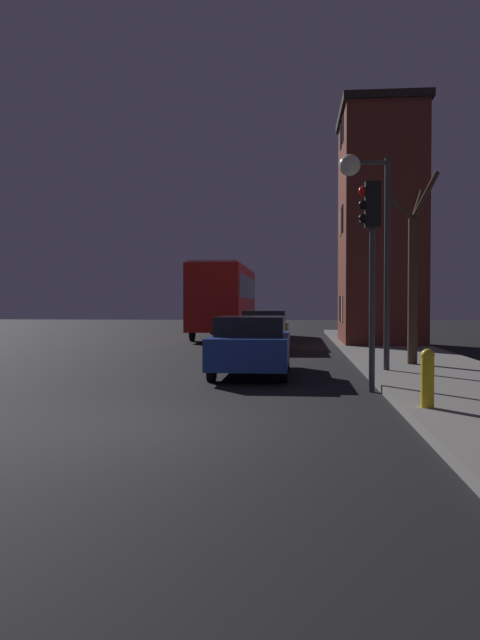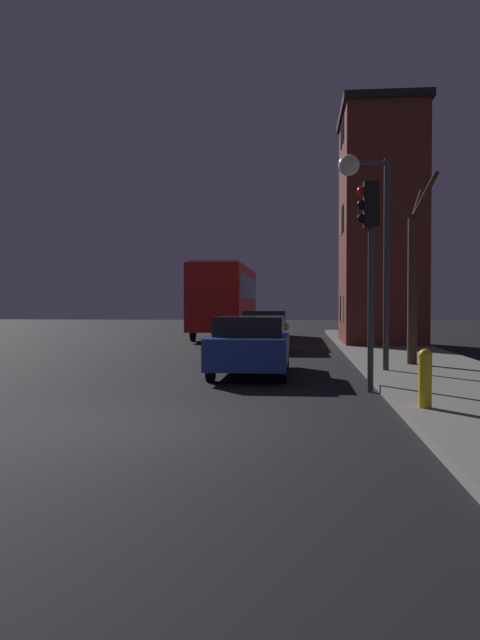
{
  "view_description": "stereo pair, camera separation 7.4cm",
  "coord_description": "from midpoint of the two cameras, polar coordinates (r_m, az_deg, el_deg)",
  "views": [
    {
      "loc": [
        2.34,
        -8.81,
        1.75
      ],
      "look_at": [
        0.46,
        11.59,
        1.23
      ],
      "focal_mm": 35.0,
      "sensor_mm": 36.0,
      "label": 1
    },
    {
      "loc": [
        2.42,
        -8.81,
        1.75
      ],
      "look_at": [
        0.46,
        11.59,
        1.23
      ],
      "focal_mm": 35.0,
      "sensor_mm": 36.0,
      "label": 2
    }
  ],
  "objects": [
    {
      "name": "car_mid_lane",
      "position": [
        23.57,
        2.2,
        -0.86
      ],
      "size": [
        1.75,
        3.88,
        1.5
      ],
      "color": "olive",
      "rests_on": "ground"
    },
    {
      "name": "streetlamp",
      "position": [
        15.5,
        11.26,
        10.23
      ],
      "size": [
        1.23,
        0.52,
        5.19
      ],
      "color": "#38383A",
      "rests_on": "sidewalk"
    },
    {
      "name": "fire_hydrant",
      "position": [
        10.0,
        16.57,
        -4.99
      ],
      "size": [
        0.21,
        0.21,
        0.91
      ],
      "color": "gold",
      "rests_on": "sidewalk"
    },
    {
      "name": "brick_building",
      "position": [
        26.82,
        12.6,
        8.4
      ],
      "size": [
        3.39,
        5.0,
        9.65
      ],
      "color": "brown",
      "rests_on": "sidewalk"
    },
    {
      "name": "bare_tree",
      "position": [
        17.13,
        15.4,
        4.08
      ],
      "size": [
        1.46,
        0.96,
        5.05
      ],
      "color": "#473323",
      "rests_on": "sidewalk"
    },
    {
      "name": "bus",
      "position": [
        32.65,
        -1.48,
        2.27
      ],
      "size": [
        2.47,
        10.53,
        3.73
      ],
      "color": "red",
      "rests_on": "ground"
    },
    {
      "name": "car_near_lane",
      "position": [
        15.38,
        0.97,
        -2.24
      ],
      "size": [
        1.8,
        4.51,
        1.45
      ],
      "color": "navy",
      "rests_on": "ground"
    },
    {
      "name": "traffic_light",
      "position": [
        12.65,
        11.71,
        7.06
      ],
      "size": [
        0.43,
        0.24,
        4.16
      ],
      "color": "#38383A",
      "rests_on": "ground"
    },
    {
      "name": "ground_plane",
      "position": [
        9.29,
        -9.8,
        -9.4
      ],
      "size": [
        120.0,
        120.0,
        0.0
      ],
      "primitive_type": "plane",
      "color": "black"
    }
  ]
}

